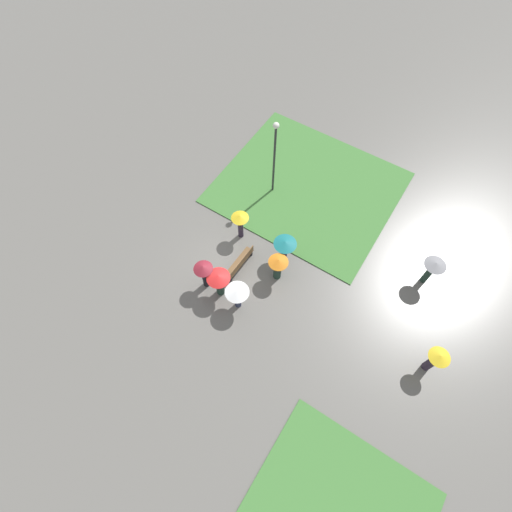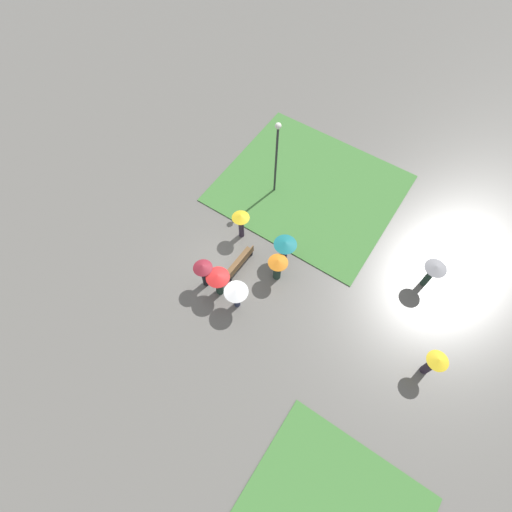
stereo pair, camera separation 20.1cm
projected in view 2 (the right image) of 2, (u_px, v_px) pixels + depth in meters
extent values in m
plane|color=#66635E|center=(221.00, 274.00, 20.46)|extent=(90.00, 90.00, 0.00)
cube|color=#427A38|center=(309.00, 188.00, 23.16)|extent=(8.66, 9.75, 0.06)
cube|color=brown|center=(239.00, 262.00, 20.31)|extent=(2.01, 0.48, 0.05)
cube|color=brown|center=(242.00, 261.00, 20.04)|extent=(2.00, 0.11, 0.45)
cube|color=#232326|center=(249.00, 252.00, 20.87)|extent=(0.09, 0.38, 0.40)
cube|color=#232326|center=(229.00, 277.00, 20.15)|extent=(0.09, 0.38, 0.40)
cylinder|color=#2D2D30|center=(276.00, 162.00, 21.09)|extent=(0.12, 0.12, 4.67)
sphere|color=white|center=(278.00, 126.00, 18.92)|extent=(0.32, 0.32, 0.32)
cylinder|color=#2D2333|center=(241.00, 230.00, 21.14)|extent=(0.39, 0.39, 1.07)
sphere|color=tan|center=(241.00, 223.00, 20.58)|extent=(0.23, 0.23, 0.23)
cylinder|color=#4C4C4F|center=(241.00, 220.00, 20.32)|extent=(0.02, 0.02, 0.35)
cone|color=gold|center=(241.00, 216.00, 20.08)|extent=(0.91, 0.91, 0.21)
cylinder|color=#2D2333|center=(284.00, 255.00, 20.41)|extent=(0.45, 0.45, 1.02)
sphere|color=tan|center=(285.00, 249.00, 19.88)|extent=(0.19, 0.19, 0.19)
cylinder|color=#4C4C4F|center=(285.00, 246.00, 19.65)|extent=(0.02, 0.02, 0.35)
cone|color=#197075|center=(285.00, 243.00, 19.41)|extent=(1.15, 1.15, 0.19)
cylinder|color=#282D47|center=(237.00, 301.00, 19.20)|extent=(0.43, 0.43, 0.97)
sphere|color=beige|center=(236.00, 296.00, 18.69)|extent=(0.20, 0.20, 0.20)
cylinder|color=#4C4C4F|center=(236.00, 293.00, 18.45)|extent=(0.02, 0.02, 0.35)
cone|color=white|center=(236.00, 291.00, 18.20)|extent=(1.15, 1.15, 0.23)
cylinder|color=#1E3328|center=(277.00, 272.00, 19.96)|extent=(0.43, 0.43, 0.96)
sphere|color=brown|center=(278.00, 267.00, 19.46)|extent=(0.21, 0.21, 0.21)
cylinder|color=#4C4C4F|center=(278.00, 264.00, 19.21)|extent=(0.02, 0.02, 0.35)
cone|color=orange|center=(278.00, 261.00, 18.96)|extent=(0.98, 0.98, 0.23)
cylinder|color=#1E3328|center=(220.00, 287.00, 19.51)|extent=(0.53, 0.53, 1.06)
sphere|color=tan|center=(219.00, 281.00, 18.97)|extent=(0.19, 0.19, 0.19)
cylinder|color=#4C4C4F|center=(218.00, 279.00, 18.73)|extent=(0.02, 0.02, 0.35)
cone|color=red|center=(218.00, 276.00, 18.48)|extent=(1.14, 1.14, 0.23)
cylinder|color=black|center=(205.00, 278.00, 19.71)|extent=(0.45, 0.45, 1.11)
sphere|color=brown|center=(204.00, 272.00, 19.13)|extent=(0.22, 0.22, 0.22)
cylinder|color=#4C4C4F|center=(203.00, 270.00, 18.88)|extent=(0.02, 0.02, 0.35)
cone|color=maroon|center=(203.00, 267.00, 18.62)|extent=(0.93, 0.93, 0.25)
cylinder|color=#2D2333|center=(428.00, 367.00, 17.61)|extent=(0.52, 0.52, 1.04)
sphere|color=tan|center=(433.00, 364.00, 17.06)|extent=(0.22, 0.22, 0.22)
cylinder|color=#4C4C4F|center=(436.00, 362.00, 16.81)|extent=(0.02, 0.02, 0.35)
cone|color=gold|center=(439.00, 360.00, 16.57)|extent=(0.94, 0.94, 0.20)
cylinder|color=#1E3328|center=(427.00, 279.00, 19.73)|extent=(0.38, 0.38, 1.07)
sphere|color=#997051|center=(432.00, 273.00, 19.16)|extent=(0.22, 0.22, 0.22)
cylinder|color=#4C4C4F|center=(434.00, 270.00, 18.92)|extent=(0.02, 0.02, 0.35)
cone|color=gray|center=(436.00, 267.00, 18.68)|extent=(1.05, 1.05, 0.19)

